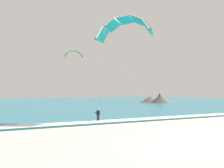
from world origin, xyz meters
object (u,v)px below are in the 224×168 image
(kite_distant, at_px, (74,53))
(kitesurfer, at_px, (98,115))
(kite_primary, at_px, (124,25))
(surfboard, at_px, (98,122))

(kite_distant, bearing_deg, kitesurfer, -100.58)
(kitesurfer, distance_m, kite_primary, 14.03)
(kite_primary, bearing_deg, kite_distant, 87.10)
(kitesurfer, distance_m, kite_distant, 41.48)
(kitesurfer, xyz_separation_m, kite_distant, (7.15, 38.27, 14.33))
(surfboard, distance_m, kite_distant, 41.82)
(surfboard, relative_size, kite_distant, 0.25)
(surfboard, bearing_deg, kite_primary, 32.26)
(surfboard, relative_size, kitesurfer, 0.86)
(kite_primary, xyz_separation_m, kite_distant, (1.77, 34.89, 1.82))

